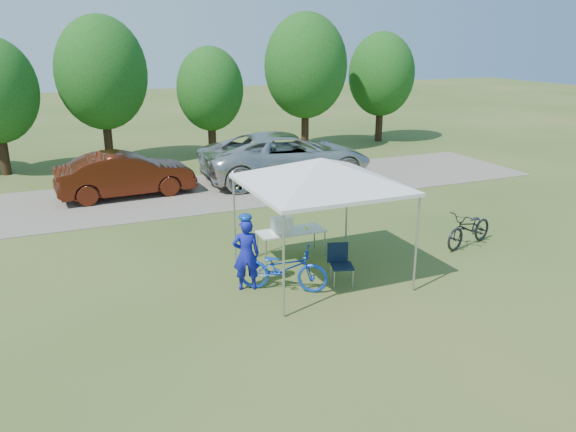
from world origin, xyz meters
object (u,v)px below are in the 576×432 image
object	(u,v)px
cyclist	(246,254)
sedan	(126,174)
cooler	(282,225)
minivan	(286,156)
folding_chair	(340,260)
bike_blue	(283,268)
bike_dark	(470,228)
folding_table	(291,232)

from	to	relation	value
cyclist	sedan	distance (m)	8.68
cooler	sedan	distance (m)	7.72
cooler	minivan	distance (m)	7.87
folding_chair	bike_blue	world-z (taller)	bike_blue
cyclist	bike_blue	world-z (taller)	cyclist
folding_chair	bike_dark	xyz separation A→B (m)	(4.17, 0.72, -0.06)
folding_table	sedan	size ratio (longest dim) A/B	0.36
cooler	minivan	xyz separation A→B (m)	(3.17, 7.20, 0.06)
cooler	bike_blue	bearing A→B (deg)	-111.54
minivan	sedan	xyz separation A→B (m)	(-5.88, 0.03, -0.15)
cooler	bike_blue	world-z (taller)	cooler
bike_dark	minivan	bearing A→B (deg)	174.14
folding_chair	bike_dark	distance (m)	4.23
bike_blue	folding_table	bearing A→B (deg)	4.39
folding_chair	bike_blue	size ratio (longest dim) A/B	0.47
cooler	sedan	size ratio (longest dim) A/B	0.11
cyclist	folding_table	bearing A→B (deg)	-126.18
bike_blue	bike_dark	size ratio (longest dim) A/B	1.06
bike_blue	sedan	world-z (taller)	sedan
sedan	bike_blue	bearing A→B (deg)	-170.67
cyclist	bike_dark	size ratio (longest dim) A/B	0.88
folding_chair	cooler	world-z (taller)	cooler
cyclist	sedan	world-z (taller)	cyclist
folding_table	bike_blue	distance (m)	1.94
folding_table	minivan	size ratio (longest dim) A/B	0.25
cooler	folding_table	bearing A→B (deg)	0.00
minivan	cooler	bearing A→B (deg)	157.75
folding_chair	minivan	bearing A→B (deg)	91.53
minivan	sedan	distance (m)	5.88
folding_chair	cyclist	world-z (taller)	cyclist
cyclist	bike_dark	distance (m)	6.17
bike_blue	bike_dark	xyz separation A→B (m)	(5.46, 0.58, -0.03)
cyclist	bike_dark	world-z (taller)	cyclist
folding_table	folding_chair	size ratio (longest dim) A/B	1.82
folding_table	bike_dark	distance (m)	4.68
cyclist	sedan	bearing A→B (deg)	-66.96
cooler	bike_dark	distance (m)	4.93
folding_table	folding_chair	distance (m)	1.88
cyclist	cooler	bearing A→B (deg)	-121.45
cooler	bike_dark	xyz separation A→B (m)	(4.79, -1.13, -0.38)
cooler	cyclist	bearing A→B (deg)	-135.64
bike_dark	sedan	bearing A→B (deg)	-154.94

